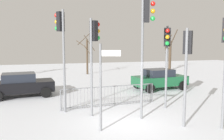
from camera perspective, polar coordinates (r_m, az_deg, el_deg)
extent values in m
plane|color=white|center=(9.77, 4.08, -13.11)|extent=(60.00, 60.00, 0.00)
cylinder|color=slate|center=(10.35, -5.09, 0.46)|extent=(0.11, 0.11, 4.38)
cube|color=black|center=(10.42, -4.51, 9.54)|extent=(0.35, 0.39, 0.90)
sphere|color=red|center=(10.61, -3.52, 11.12)|extent=(0.20, 0.20, 0.20)
sphere|color=orange|center=(10.59, -3.51, 9.50)|extent=(0.20, 0.20, 0.20)
sphere|color=green|center=(10.58, -3.49, 7.88)|extent=(0.20, 0.20, 0.20)
cylinder|color=slate|center=(9.45, 17.61, -1.97)|extent=(0.11, 0.11, 3.87)
cube|color=black|center=(9.51, 18.12, 6.44)|extent=(0.38, 0.38, 0.90)
sphere|color=red|center=(9.76, 18.52, 8.18)|extent=(0.20, 0.20, 0.20)
sphere|color=orange|center=(9.76, 18.45, 6.42)|extent=(0.20, 0.20, 0.20)
sphere|color=green|center=(9.76, 18.39, 4.66)|extent=(0.20, 0.20, 0.20)
cylinder|color=slate|center=(11.13, -11.72, 1.97)|extent=(0.11, 0.11, 4.85)
cube|color=black|center=(11.26, -12.55, 11.54)|extent=(0.39, 0.37, 0.90)
sphere|color=red|center=(11.47, -13.48, 12.93)|extent=(0.20, 0.20, 0.20)
sphere|color=orange|center=(11.44, -13.44, 11.44)|extent=(0.20, 0.20, 0.20)
sphere|color=green|center=(11.42, -13.40, 9.94)|extent=(0.20, 0.20, 0.20)
cylinder|color=slate|center=(11.94, 13.22, 0.53)|extent=(0.11, 0.11, 4.14)
cube|color=black|center=(11.71, 13.43, 7.86)|extent=(0.39, 0.35, 0.90)
sphere|color=red|center=(11.48, 13.50, 9.39)|extent=(0.20, 0.20, 0.20)
sphere|color=orange|center=(11.46, 13.46, 7.89)|extent=(0.20, 0.20, 0.20)
sphere|color=green|center=(11.46, 13.42, 6.39)|extent=(0.20, 0.20, 0.20)
cylinder|color=slate|center=(9.98, 7.40, 2.46)|extent=(0.11, 0.11, 5.17)
cube|color=black|center=(10.05, 8.55, 14.09)|extent=(0.33, 0.38, 0.90)
sphere|color=red|center=(10.10, 10.05, 15.74)|extent=(0.20, 0.20, 0.20)
sphere|color=orange|center=(10.06, 10.02, 14.06)|extent=(0.20, 0.20, 0.20)
sphere|color=green|center=(10.02, 9.98, 12.35)|extent=(0.20, 0.20, 0.20)
cylinder|color=slate|center=(8.62, -2.83, -4.45)|extent=(0.09, 0.09, 3.28)
cube|color=white|center=(8.44, -0.21, 4.16)|extent=(0.67, 0.26, 0.22)
cube|color=slate|center=(12.14, -0.60, -4.07)|extent=(5.05, 0.37, 0.04)
cube|color=slate|center=(12.34, -0.60, -8.32)|extent=(5.05, 0.37, 0.04)
cylinder|color=slate|center=(11.69, -12.05, -7.26)|extent=(0.02, 0.02, 1.05)
cylinder|color=slate|center=(11.71, -11.16, -7.21)|extent=(0.02, 0.02, 1.05)
cylinder|color=slate|center=(11.74, -10.29, -7.16)|extent=(0.02, 0.02, 1.05)
cylinder|color=slate|center=(11.77, -9.41, -7.11)|extent=(0.02, 0.02, 1.05)
cylinder|color=slate|center=(11.80, -8.54, -7.05)|extent=(0.02, 0.02, 1.05)
cylinder|color=slate|center=(11.84, -7.68, -7.00)|extent=(0.02, 0.02, 1.05)
cylinder|color=slate|center=(11.88, -6.82, -6.94)|extent=(0.02, 0.02, 1.05)
cylinder|color=slate|center=(11.92, -5.97, -6.88)|extent=(0.02, 0.02, 1.05)
cylinder|color=slate|center=(11.96, -5.13, -6.82)|extent=(0.02, 0.02, 1.05)
cylinder|color=slate|center=(12.01, -4.29, -6.76)|extent=(0.02, 0.02, 1.05)
cylinder|color=slate|center=(12.06, -3.45, -6.70)|extent=(0.02, 0.02, 1.05)
cylinder|color=slate|center=(12.11, -2.63, -6.64)|extent=(0.02, 0.02, 1.05)
cylinder|color=slate|center=(12.16, -1.81, -6.58)|extent=(0.02, 0.02, 1.05)
cylinder|color=slate|center=(12.22, -1.00, -6.52)|extent=(0.02, 0.02, 1.05)
cylinder|color=slate|center=(12.27, -0.20, -6.45)|extent=(0.02, 0.02, 1.05)
cylinder|color=slate|center=(12.33, 0.60, -6.39)|extent=(0.02, 0.02, 1.05)
cylinder|color=slate|center=(12.40, 1.38, -6.32)|extent=(0.02, 0.02, 1.05)
cylinder|color=slate|center=(12.46, 2.16, -6.26)|extent=(0.02, 0.02, 1.05)
cylinder|color=slate|center=(12.53, 2.93, -6.19)|extent=(0.02, 0.02, 1.05)
cylinder|color=slate|center=(12.60, 3.69, -6.13)|extent=(0.02, 0.02, 1.05)
cylinder|color=slate|center=(12.67, 4.45, -6.06)|extent=(0.02, 0.02, 1.05)
cylinder|color=slate|center=(12.75, 5.19, -5.99)|extent=(0.02, 0.02, 1.05)
cylinder|color=slate|center=(12.82, 5.93, -5.92)|extent=(0.02, 0.02, 1.05)
cylinder|color=slate|center=(12.90, 6.65, -5.86)|extent=(0.02, 0.02, 1.05)
cylinder|color=slate|center=(12.98, 7.37, -5.79)|extent=(0.02, 0.02, 1.05)
cylinder|color=slate|center=(13.06, 8.08, -5.72)|extent=(0.02, 0.02, 1.05)
cylinder|color=slate|center=(13.15, 8.78, -5.65)|extent=(0.02, 0.02, 1.05)
cylinder|color=slate|center=(13.23, 9.47, -5.59)|extent=(0.02, 0.02, 1.05)
cylinder|color=slate|center=(11.68, -12.49, -7.29)|extent=(0.06, 0.06, 1.05)
cylinder|color=slate|center=(13.28, 9.81, -5.55)|extent=(0.06, 0.06, 1.05)
cube|color=black|center=(15.43, -21.31, -3.76)|extent=(3.96, 2.08, 0.65)
cube|color=#1E232D|center=(15.35, -21.95, -1.76)|extent=(2.05, 1.69, 0.55)
cylinder|color=black|center=(16.40, -16.58, -4.15)|extent=(0.66, 0.29, 0.64)
cylinder|color=black|center=(14.74, -15.93, -5.32)|extent=(0.66, 0.29, 0.64)
cube|color=#195933|center=(17.00, 11.67, -2.53)|extent=(3.97, 2.12, 0.65)
cube|color=#1E232D|center=(16.83, 11.29, -0.72)|extent=(2.06, 1.71, 0.55)
cylinder|color=black|center=(18.50, 13.62, -2.87)|extent=(0.66, 0.29, 0.64)
cylinder|color=black|center=(17.19, 16.98, -3.68)|extent=(0.66, 0.29, 0.64)
cylinder|color=black|center=(17.06, 6.28, -3.51)|extent=(0.66, 0.29, 0.64)
cylinder|color=black|center=(15.62, 9.31, -4.49)|extent=(0.66, 0.29, 0.64)
cylinder|color=#473828|center=(24.90, -6.11, 3.21)|extent=(0.20, 0.20, 3.71)
cylinder|color=#473828|center=(24.57, -6.12, 4.93)|extent=(0.67, 0.17, 0.91)
cylinder|color=#473828|center=(25.55, -6.89, 7.62)|extent=(1.52, 0.47, 1.35)
cylinder|color=#473828|center=(24.26, -7.33, 6.19)|extent=(1.09, 1.26, 0.90)
cylinder|color=#473828|center=(24.33, -5.57, 6.62)|extent=(1.22, 0.38, 1.63)
cylinder|color=#473828|center=(29.44, 14.05, 3.49)|extent=(0.33, 0.33, 3.64)
cylinder|color=#473828|center=(29.77, 13.72, 5.12)|extent=(0.90, 0.14, 1.17)
cylinder|color=#473828|center=(29.69, 13.86, 7.30)|extent=(0.74, 0.13, 1.22)
cylinder|color=#473828|center=(29.39, 13.01, 5.55)|extent=(0.66, 1.10, 0.83)
cylinder|color=#473828|center=(29.75, 15.08, 7.96)|extent=(0.22, 1.24, 1.69)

